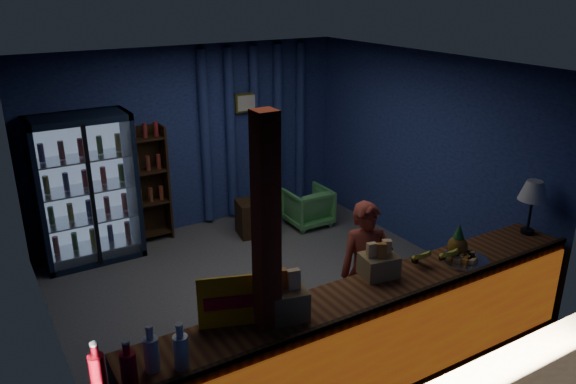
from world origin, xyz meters
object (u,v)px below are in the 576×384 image
pastry_tray (465,259)px  table_lamp (533,193)px  shopkeeper (365,272)px  green_chair (308,207)px

pastry_tray → table_lamp: bearing=6.1°
shopkeeper → pastry_tray: bearing=-21.4°
pastry_tray → green_chair: bearing=82.9°
table_lamp → pastry_tray: bearing=-173.9°
shopkeeper → table_lamp: 1.89m
pastry_tray → shopkeeper: bearing=134.8°
green_chair → table_lamp: 3.41m
shopkeeper → green_chair: (1.05, 2.63, -0.44)m
shopkeeper → pastry_tray: shopkeeper is taller
shopkeeper → pastry_tray: (0.64, -0.65, 0.25)m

